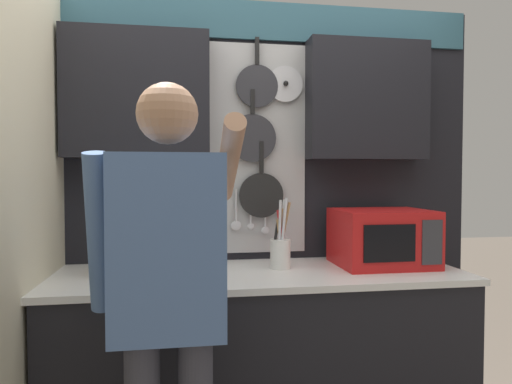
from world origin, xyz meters
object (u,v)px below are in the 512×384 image
(microwave, at_px, (382,238))
(utensil_crock, at_px, (281,249))
(person, at_px, (169,284))
(knife_block, at_px, (114,254))

(microwave, bearing_deg, utensil_crock, 179.79)
(person, bearing_deg, knife_block, 113.20)
(utensil_crock, xyz_separation_m, person, (-0.53, -0.64, -0.00))
(microwave, height_order, utensil_crock, utensil_crock)
(utensil_crock, bearing_deg, microwave, -0.21)
(knife_block, xyz_separation_m, utensil_crock, (0.80, 0.00, 0.00))
(microwave, relative_size, person, 0.28)
(microwave, distance_m, utensil_crock, 0.54)
(microwave, height_order, person, person)
(utensil_crock, bearing_deg, person, -129.70)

